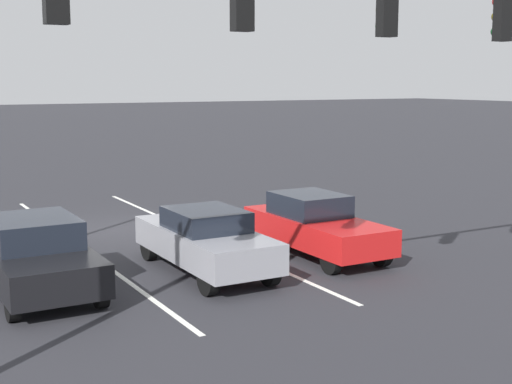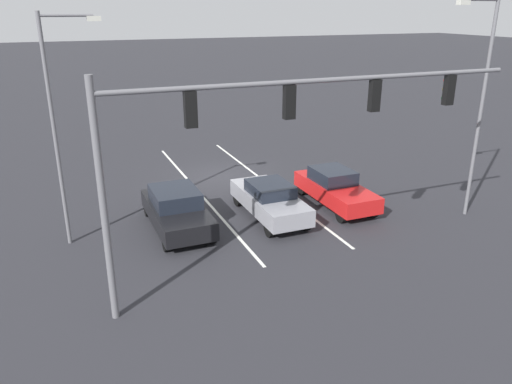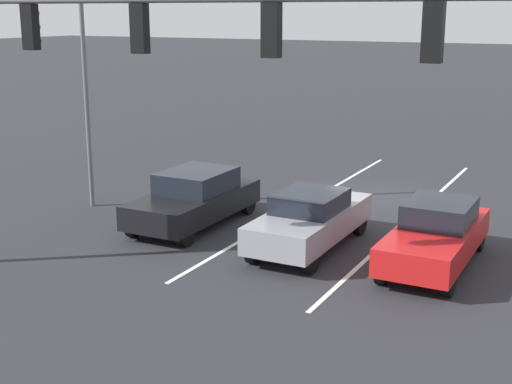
# 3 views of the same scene
# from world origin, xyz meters

# --- Properties ---
(ground_plane) EXTENTS (240.00, 240.00, 0.00)m
(ground_plane) POSITION_xyz_m (0.00, 0.00, 0.00)
(ground_plane) COLOR #28282D
(lane_stripe_left_divider) EXTENTS (0.12, 15.61, 0.01)m
(lane_stripe_left_divider) POSITION_xyz_m (-1.74, 1.80, 0.01)
(lane_stripe_left_divider) COLOR silver
(lane_stripe_left_divider) RESTS_ON ground_plane
(lane_stripe_center_divider) EXTENTS (0.12, 15.61, 0.01)m
(lane_stripe_center_divider) POSITION_xyz_m (1.74, 1.80, 0.01)
(lane_stripe_center_divider) COLOR silver
(lane_stripe_center_divider) RESTS_ON ground_plane
(car_red_leftlane_front) EXTENTS (1.73, 4.60, 1.55)m
(car_red_leftlane_front) POSITION_xyz_m (-3.33, 5.57, 0.78)
(car_red_leftlane_front) COLOR red
(car_red_leftlane_front) RESTS_ON ground_plane
(car_black_rightlane_front) EXTENTS (1.93, 4.58, 1.58)m
(car_black_rightlane_front) POSITION_xyz_m (3.65, 5.38, 0.79)
(car_black_rightlane_front) COLOR black
(car_black_rightlane_front) RESTS_ON ground_plane
(car_gray_midlane_front) EXTENTS (1.75, 4.62, 1.50)m
(car_gray_midlane_front) POSITION_xyz_m (-0.13, 5.77, 0.78)
(car_gray_midlane_front) COLOR gray
(car_gray_midlane_front) RESTS_ON ground_plane
(traffic_signal_gantry) EXTENTS (13.06, 0.37, 6.67)m
(traffic_signal_gantry) POSITION_xyz_m (2.12, 10.59, 5.12)
(traffic_signal_gantry) COLOR slate
(traffic_signal_gantry) RESTS_ON ground_plane
(street_lamp_right_shoulder) EXTENTS (1.97, 0.24, 8.05)m
(street_lamp_right_shoulder) POSITION_xyz_m (7.43, 5.14, 4.65)
(street_lamp_right_shoulder) COLOR slate
(street_lamp_right_shoulder) RESTS_ON ground_plane
(street_lamp_left_shoulder) EXTENTS (1.91, 0.24, 8.56)m
(street_lamp_left_shoulder) POSITION_xyz_m (-7.68, 8.59, 4.90)
(street_lamp_left_shoulder) COLOR slate
(street_lamp_left_shoulder) RESTS_ON ground_plane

